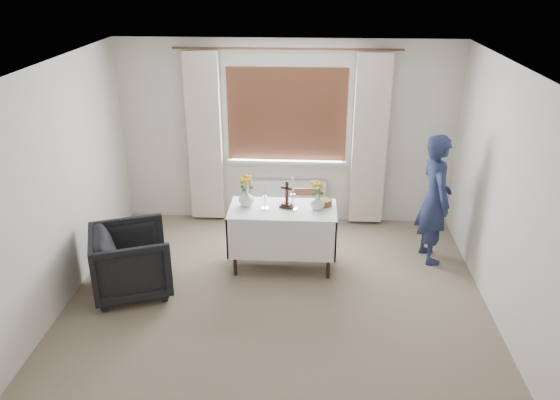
# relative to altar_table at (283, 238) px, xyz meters

# --- Properties ---
(ground) EXTENTS (5.00, 5.00, 0.00)m
(ground) POSITION_rel_altar_table_xyz_m (-0.02, -1.16, -0.38)
(ground) COLOR gray
(ground) RESTS_ON ground
(altar_table) EXTENTS (1.24, 0.64, 0.76)m
(altar_table) POSITION_rel_altar_table_xyz_m (0.00, 0.00, 0.00)
(altar_table) COLOR white
(altar_table) RESTS_ON ground
(wooden_chair) EXTENTS (0.40, 0.40, 0.83)m
(wooden_chair) POSITION_rel_altar_table_xyz_m (0.27, 0.32, 0.03)
(wooden_chair) COLOR brown
(wooden_chair) RESTS_ON ground
(armchair) EXTENTS (1.06, 1.04, 0.75)m
(armchair) POSITION_rel_altar_table_xyz_m (-1.62, -0.63, -0.00)
(armchair) COLOR black
(armchair) RESTS_ON ground
(person) EXTENTS (0.48, 0.64, 1.59)m
(person) POSITION_rel_altar_table_xyz_m (1.79, 0.31, 0.41)
(person) COLOR navy
(person) RESTS_ON ground
(radiator) EXTENTS (1.10, 0.10, 0.60)m
(radiator) POSITION_rel_altar_table_xyz_m (-0.02, 1.26, -0.08)
(radiator) COLOR silver
(radiator) RESTS_ON ground
(wooden_cross) EXTENTS (0.18, 0.16, 0.33)m
(wooden_cross) POSITION_rel_altar_table_xyz_m (0.05, 0.03, 0.54)
(wooden_cross) COLOR black
(wooden_cross) RESTS_ON altar_table
(candlestick_left) EXTENTS (0.12, 0.12, 0.33)m
(candlestick_left) POSITION_rel_altar_table_xyz_m (-0.20, -0.02, 0.55)
(candlestick_left) COLOR silver
(candlestick_left) RESTS_ON altar_table
(candlestick_right) EXTENTS (0.14, 0.14, 0.39)m
(candlestick_right) POSITION_rel_altar_table_xyz_m (0.12, -0.02, 0.58)
(candlestick_right) COLOR silver
(candlestick_right) RESTS_ON altar_table
(flower_vase_left) EXTENTS (0.23, 0.23, 0.19)m
(flower_vase_left) POSITION_rel_altar_table_xyz_m (-0.43, 0.06, 0.48)
(flower_vase_left) COLOR silver
(flower_vase_left) RESTS_ON altar_table
(flower_vase_right) EXTENTS (0.22, 0.22, 0.18)m
(flower_vase_right) POSITION_rel_altar_table_xyz_m (0.40, 0.01, 0.47)
(flower_vase_right) COLOR silver
(flower_vase_right) RESTS_ON altar_table
(wicker_basket) EXTENTS (0.23, 0.23, 0.08)m
(wicker_basket) POSITION_rel_altar_table_xyz_m (0.47, 0.12, 0.42)
(wicker_basket) COLOR brown
(wicker_basket) RESTS_ON altar_table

